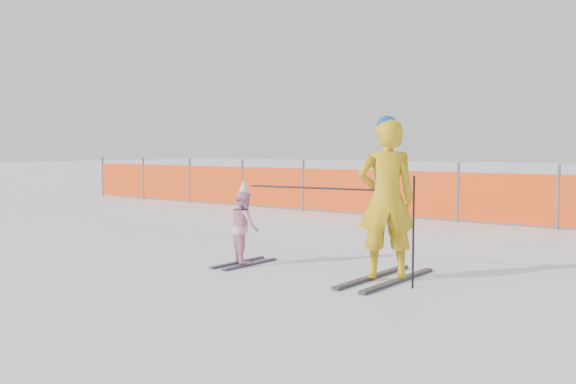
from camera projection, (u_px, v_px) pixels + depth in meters
name	position (u px, v px, depth m)	size (l,w,h in m)	color
ground	(263.00, 276.00, 7.82)	(120.00, 120.00, 0.00)	white
adult	(386.00, 199.00, 7.50)	(0.80, 1.67, 1.94)	black
child	(244.00, 226.00, 8.55)	(0.59, 1.04, 1.14)	black
ski_poles	(350.00, 205.00, 7.62)	(2.35, 0.23, 1.25)	black
safety_fence	(299.00, 188.00, 15.90)	(15.93, 0.06, 1.25)	#595960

